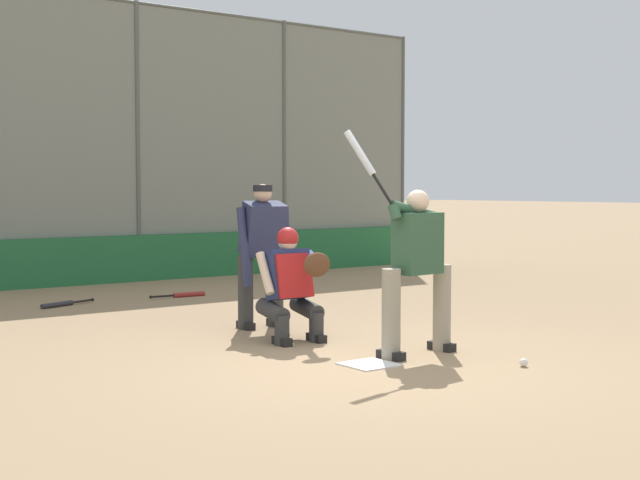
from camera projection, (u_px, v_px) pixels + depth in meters
name	position (u px, v px, depth m)	size (l,w,h in m)	color
ground_plane	(369.00, 365.00, 7.83)	(160.00, 160.00, 0.00)	#9E7F5B
home_plate_marker	(369.00, 364.00, 7.83)	(0.43, 0.43, 0.01)	white
backstop_fence	(50.00, 133.00, 14.02)	(14.90, 0.08, 4.67)	#515651
padding_wall	(55.00, 262.00, 14.06)	(14.53, 0.18, 0.77)	#236638
bleachers_beyond	(142.00, 248.00, 17.37)	(10.38, 1.95, 1.16)	slate
batter_at_plate	(416.00, 265.00, 8.26)	(1.03, 0.58, 2.09)	gray
catcher_behind_plate	(292.00, 282.00, 9.02)	(0.62, 0.75, 1.16)	#333333
umpire_home	(262.00, 251.00, 9.85)	(0.65, 0.44, 1.60)	#333333
spare_bat_near_backstop	(185.00, 295.00, 12.74)	(0.84, 0.12, 0.07)	black
spare_bat_by_padding	(61.00, 304.00, 11.71)	(0.84, 0.35, 0.07)	black
baseball_loose	(524.00, 363.00, 7.75)	(0.07, 0.07, 0.07)	white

